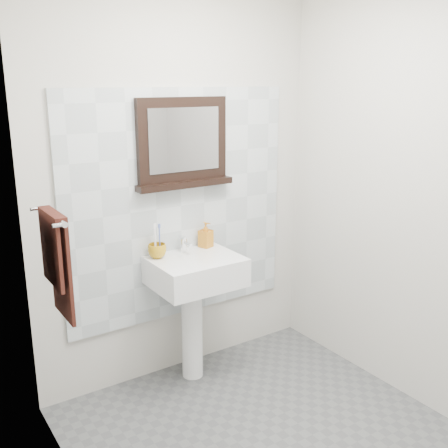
# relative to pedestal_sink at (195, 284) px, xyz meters

# --- Properties ---
(back_wall) EXTENTS (2.00, 0.01, 2.50)m
(back_wall) POSITION_rel_pedestal_sink_xyz_m (0.02, 0.23, 0.57)
(back_wall) COLOR beige
(back_wall) RESTS_ON ground
(left_wall) EXTENTS (0.01, 2.20, 2.50)m
(left_wall) POSITION_rel_pedestal_sink_xyz_m (-0.98, -0.87, 0.57)
(left_wall) COLOR beige
(left_wall) RESTS_ON ground
(right_wall) EXTENTS (0.01, 2.20, 2.50)m
(right_wall) POSITION_rel_pedestal_sink_xyz_m (1.02, -0.87, 0.57)
(right_wall) COLOR beige
(right_wall) RESTS_ON ground
(splashback) EXTENTS (1.60, 0.02, 1.50)m
(splashback) POSITION_rel_pedestal_sink_xyz_m (0.02, 0.21, 0.47)
(splashback) COLOR silver
(splashback) RESTS_ON back_wall
(pedestal_sink) EXTENTS (0.55, 0.44, 0.96)m
(pedestal_sink) POSITION_rel_pedestal_sink_xyz_m (0.00, 0.00, 0.00)
(pedestal_sink) COLOR white
(pedestal_sink) RESTS_ON ground
(toothbrush_cup) EXTENTS (0.15, 0.15, 0.09)m
(toothbrush_cup) POSITION_rel_pedestal_sink_xyz_m (-0.20, 0.12, 0.23)
(toothbrush_cup) COLOR #B48515
(toothbrush_cup) RESTS_ON pedestal_sink
(toothbrushes) EXTENTS (0.05, 0.04, 0.21)m
(toothbrushes) POSITION_rel_pedestal_sink_xyz_m (-0.20, 0.12, 0.31)
(toothbrushes) COLOR white
(toothbrushes) RESTS_ON toothbrush_cup
(soap_dispenser) EXTENTS (0.10, 0.10, 0.17)m
(soap_dispenser) POSITION_rel_pedestal_sink_xyz_m (0.17, 0.14, 0.27)
(soap_dispenser) COLOR #B85215
(soap_dispenser) RESTS_ON pedestal_sink
(framed_mirror) EXTENTS (0.66, 0.11, 0.56)m
(framed_mirror) POSITION_rel_pedestal_sink_xyz_m (0.03, 0.19, 0.87)
(framed_mirror) COLOR black
(framed_mirror) RESTS_ON back_wall
(towel_bar) EXTENTS (0.07, 0.40, 0.03)m
(towel_bar) POSITION_rel_pedestal_sink_xyz_m (-0.93, -0.23, 0.64)
(towel_bar) COLOR silver
(towel_bar) RESTS_ON left_wall
(hand_towel) EXTENTS (0.06, 0.30, 0.55)m
(hand_towel) POSITION_rel_pedestal_sink_xyz_m (-0.92, -0.23, 0.42)
(hand_towel) COLOR black
(hand_towel) RESTS_ON towel_bar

